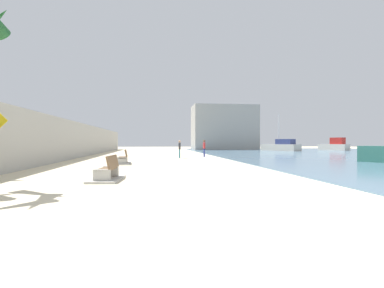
% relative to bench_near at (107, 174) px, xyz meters
% --- Properties ---
extents(ground_plane, '(120.00, 120.00, 0.00)m').
position_rel_bench_near_xyz_m(ground_plane, '(2.05, 14.58, -0.23)').
color(ground_plane, beige).
extents(seawall, '(0.80, 64.00, 3.30)m').
position_rel_bench_near_xyz_m(seawall, '(-5.45, 14.58, 1.42)').
color(seawall, '#ADAAA3').
rests_on(seawall, ground).
extents(bench_near, '(1.29, 2.19, 0.98)m').
position_rel_bench_near_xyz_m(bench_near, '(0.00, 0.00, 0.00)').
color(bench_near, '#ADAAA3').
rests_on(bench_near, ground).
extents(bench_far, '(1.22, 2.16, 0.98)m').
position_rel_bench_near_xyz_m(bench_far, '(-0.24, 8.34, 0.00)').
color(bench_far, '#ADAAA3').
rests_on(bench_far, ground).
extents(person_walking, '(0.22, 0.53, 1.64)m').
position_rel_bench_near_xyz_m(person_walking, '(4.16, 14.75, 0.71)').
color(person_walking, teal).
rests_on(person_walking, ground).
extents(person_standing, '(0.23, 0.53, 1.68)m').
position_rel_bench_near_xyz_m(person_standing, '(6.76, 16.55, 0.74)').
color(person_standing, navy).
rests_on(person_standing, ground).
extents(boat_mid_bay, '(3.23, 5.33, 2.16)m').
position_rel_bench_near_xyz_m(boat_mid_bay, '(32.49, 34.39, 0.60)').
color(boat_mid_bay, beige).
rests_on(boat_mid_bay, water_bay).
extents(boat_outer, '(4.85, 6.73, 6.02)m').
position_rel_bench_near_xyz_m(boat_outer, '(22.35, 33.17, 0.53)').
color(boat_outer, beige).
rests_on(boat_outer, water_bay).
extents(harbor_building, '(12.00, 6.00, 8.32)m').
position_rel_bench_near_xyz_m(harbor_building, '(15.22, 42.58, 3.93)').
color(harbor_building, '#9E9E99').
rests_on(harbor_building, ground).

